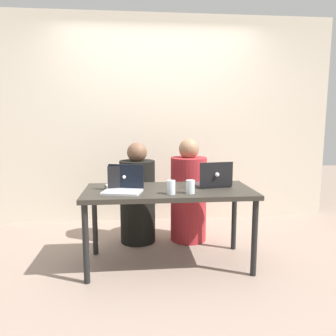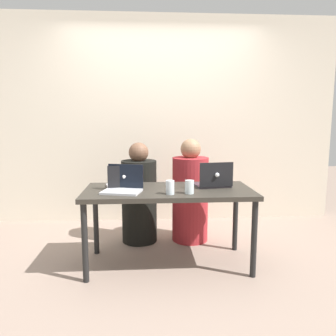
{
  "view_description": "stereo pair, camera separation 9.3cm",
  "coord_description": "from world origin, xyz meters",
  "px_view_note": "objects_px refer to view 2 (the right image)",
  "views": [
    {
      "loc": [
        -0.28,
        -2.83,
        1.32
      ],
      "look_at": [
        0.0,
        0.07,
        0.88
      ],
      "focal_mm": 35.0,
      "sensor_mm": 36.0,
      "label": 1
    },
    {
      "loc": [
        -0.19,
        -2.84,
        1.32
      ],
      "look_at": [
        0.0,
        0.07,
        0.88
      ],
      "focal_mm": 35.0,
      "sensor_mm": 36.0,
      "label": 2
    }
  ],
  "objects_px": {
    "water_glass_right": "(189,188)",
    "laptop_back_left": "(123,183)",
    "person_on_right": "(190,196)",
    "water_glass_center": "(170,188)",
    "laptop_front_left": "(123,186)",
    "person_on_left": "(139,198)",
    "laptop_back_right": "(213,181)"
  },
  "relations": [
    {
      "from": "person_on_right",
      "to": "water_glass_center",
      "type": "distance_m",
      "value": 0.89
    },
    {
      "from": "laptop_back_right",
      "to": "laptop_back_left",
      "type": "bearing_deg",
      "value": -9.97
    },
    {
      "from": "laptop_back_right",
      "to": "water_glass_right",
      "type": "height_order",
      "value": "laptop_back_right"
    },
    {
      "from": "person_on_right",
      "to": "laptop_front_left",
      "type": "xyz_separation_m",
      "value": [
        -0.67,
        -0.68,
        0.26
      ]
    },
    {
      "from": "water_glass_center",
      "to": "water_glass_right",
      "type": "distance_m",
      "value": 0.16
    },
    {
      "from": "person_on_right",
      "to": "water_glass_center",
      "type": "relative_size",
      "value": 9.61
    },
    {
      "from": "laptop_front_left",
      "to": "laptop_back_left",
      "type": "distance_m",
      "value": 0.16
    },
    {
      "from": "person_on_left",
      "to": "laptop_back_left",
      "type": "xyz_separation_m",
      "value": [
        -0.13,
        -0.51,
        0.27
      ]
    },
    {
      "from": "water_glass_right",
      "to": "laptop_back_left",
      "type": "bearing_deg",
      "value": 154.19
    },
    {
      "from": "person_on_left",
      "to": "person_on_right",
      "type": "xyz_separation_m",
      "value": [
        0.55,
        0.0,
        0.02
      ]
    },
    {
      "from": "person_on_left",
      "to": "person_on_right",
      "type": "height_order",
      "value": "person_on_right"
    },
    {
      "from": "person_on_left",
      "to": "water_glass_right",
      "type": "relative_size",
      "value": 9.52
    },
    {
      "from": "person_on_left",
      "to": "water_glass_right",
      "type": "distance_m",
      "value": 0.94
    },
    {
      "from": "person_on_right",
      "to": "water_glass_right",
      "type": "xyz_separation_m",
      "value": [
        -0.11,
        -0.79,
        0.26
      ]
    },
    {
      "from": "water_glass_center",
      "to": "water_glass_right",
      "type": "xyz_separation_m",
      "value": [
        0.16,
        0.01,
        -0.0
      ]
    },
    {
      "from": "laptop_front_left",
      "to": "water_glass_center",
      "type": "relative_size",
      "value": 3.14
    },
    {
      "from": "person_on_right",
      "to": "laptop_back_right",
      "type": "relative_size",
      "value": 3.23
    },
    {
      "from": "laptop_back_right",
      "to": "water_glass_right",
      "type": "xyz_separation_m",
      "value": [
        -0.25,
        -0.26,
        -0.0
      ]
    },
    {
      "from": "person_on_right",
      "to": "water_glass_center",
      "type": "height_order",
      "value": "person_on_right"
    },
    {
      "from": "person_on_right",
      "to": "laptop_back_right",
      "type": "height_order",
      "value": "person_on_right"
    },
    {
      "from": "person_on_right",
      "to": "laptop_front_left",
      "type": "relative_size",
      "value": 3.06
    },
    {
      "from": "laptop_back_right",
      "to": "water_glass_center",
      "type": "bearing_deg",
      "value": 24.45
    },
    {
      "from": "laptop_back_left",
      "to": "laptop_back_right",
      "type": "bearing_deg",
      "value": 167.6
    },
    {
      "from": "person_on_left",
      "to": "water_glass_center",
      "type": "height_order",
      "value": "person_on_left"
    },
    {
      "from": "laptop_front_left",
      "to": "water_glass_center",
      "type": "xyz_separation_m",
      "value": [
        0.4,
        -0.12,
        0.0
      ]
    },
    {
      "from": "laptop_back_right",
      "to": "person_on_right",
      "type": "bearing_deg",
      "value": -83.94
    },
    {
      "from": "laptop_back_left",
      "to": "water_glass_right",
      "type": "relative_size",
      "value": 2.87
    },
    {
      "from": "laptop_back_right",
      "to": "water_glass_center",
      "type": "distance_m",
      "value": 0.49
    },
    {
      "from": "person_on_left",
      "to": "laptop_front_left",
      "type": "xyz_separation_m",
      "value": [
        -0.12,
        -0.68,
        0.27
      ]
    },
    {
      "from": "person_on_right",
      "to": "water_glass_right",
      "type": "distance_m",
      "value": 0.84
    },
    {
      "from": "person_on_left",
      "to": "water_glass_center",
      "type": "xyz_separation_m",
      "value": [
        0.28,
        -0.8,
        0.27
      ]
    },
    {
      "from": "person_on_left",
      "to": "laptop_back_right",
      "type": "xyz_separation_m",
      "value": [
        0.69,
        -0.53,
        0.28
      ]
    }
  ]
}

